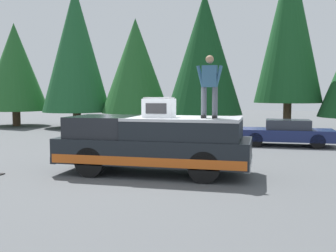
# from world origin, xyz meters

# --- Properties ---
(ground_plane) EXTENTS (90.00, 90.00, 0.00)m
(ground_plane) POSITION_xyz_m (0.00, 0.00, 0.00)
(ground_plane) COLOR #4C4F51
(pickup_truck) EXTENTS (2.01, 5.54, 1.65)m
(pickup_truck) POSITION_xyz_m (0.28, 0.12, 0.87)
(pickup_truck) COLOR black
(pickup_truck) RESTS_ON ground
(compressor_unit) EXTENTS (0.65, 0.84, 0.56)m
(compressor_unit) POSITION_xyz_m (0.08, -0.08, 1.93)
(compressor_unit) COLOR silver
(compressor_unit) RESTS_ON pickup_truck
(person_on_truck_bed) EXTENTS (0.29, 0.72, 1.69)m
(person_on_truck_bed) POSITION_xyz_m (0.07, -1.50, 2.55)
(person_on_truck_bed) COLOR #4C515B
(person_on_truck_bed) RESTS_ON pickup_truck
(parked_car_navy) EXTENTS (1.64, 4.10, 1.16)m
(parked_car_navy) POSITION_xyz_m (7.55, -3.91, 0.58)
(parked_car_navy) COLOR navy
(parked_car_navy) RESTS_ON ground
(conifer_left) EXTENTS (3.96, 3.96, 10.80)m
(conifer_left) POSITION_xyz_m (13.98, -4.31, 6.27)
(conifer_left) COLOR #4C3826
(conifer_left) RESTS_ON ground
(conifer_center_left) EXTENTS (4.64, 4.64, 8.39)m
(conifer_center_left) POSITION_xyz_m (13.27, 0.61, 4.71)
(conifer_center_left) COLOR #4C3826
(conifer_center_left) RESTS_ON ground
(conifer_center_right) EXTENTS (4.44, 4.44, 7.16)m
(conifer_center_right) POSITION_xyz_m (14.09, 5.23, 4.09)
(conifer_center_right) COLOR #4C3826
(conifer_center_right) RESTS_ON ground
(conifer_right) EXTENTS (4.54, 4.54, 9.49)m
(conifer_right) POSITION_xyz_m (13.94, 9.38, 5.27)
(conifer_right) COLOR #4C3826
(conifer_right) RESTS_ON ground
(conifer_far_right) EXTENTS (4.53, 4.53, 7.23)m
(conifer_far_right) POSITION_xyz_m (14.11, 14.17, 4.15)
(conifer_far_right) COLOR #4C3826
(conifer_far_right) RESTS_ON ground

